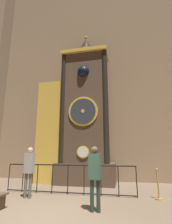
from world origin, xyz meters
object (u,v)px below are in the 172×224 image
visitor_near (29,167)px  stanchion_post (158,189)px  visitor_far (95,171)px  clock_tower (78,117)px

visitor_near → stanchion_post: 4.72m
visitor_far → visitor_near: bearing=167.8°
visitor_near → stanchion_post: (4.59, 0.83, -0.74)m
stanchion_post → visitor_far: bearing=-138.1°
visitor_near → visitor_far: 2.79m
clock_tower → stanchion_post: bearing=-33.3°
clock_tower → visitor_near: clock_tower is taller
clock_tower → stanchion_post: (3.60, -2.36, -3.22)m
clock_tower → stanchion_post: 5.38m
visitor_far → stanchion_post: visitor_far is taller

